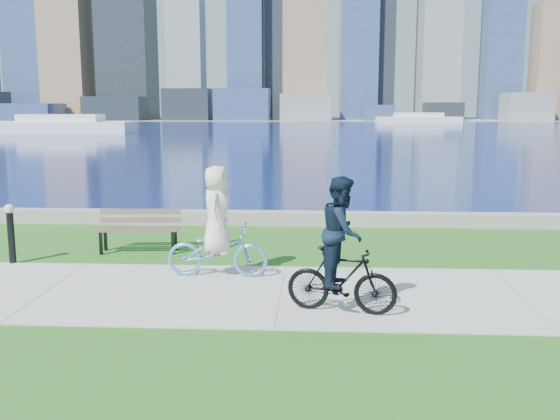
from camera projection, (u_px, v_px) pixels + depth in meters
The scene contains 12 objects.
ground at pixel (281, 294), 10.54m from camera, with size 320.00×320.00×0.00m, color #1F5817.
concrete_path at pixel (281, 293), 10.54m from camera, with size 80.00×3.50×0.02m, color #A2A29D.
seawall at pixel (293, 218), 16.61m from camera, with size 90.00×0.50×0.35m, color gray.
bay_water at pixel (311, 130), 81.43m from camera, with size 320.00×131.00×0.01m, color navy.
far_shore at pixel (313, 120), 138.53m from camera, with size 320.00×30.00×0.12m, color gray.
city_skyline at pixel (300, 7), 134.69m from camera, with size 179.25×23.63×76.00m.
ferry_near at pixel (61, 126), 70.47m from camera, with size 15.91×4.55×2.16m.
ferry_far at pixel (418, 119), 106.56m from camera, with size 14.30×4.08×1.94m.
park_bench at pixel (139, 226), 13.54m from camera, with size 1.79×0.75×0.91m.
bollard_lamp at pixel (11, 230), 12.45m from camera, with size 0.20×0.20×1.21m.
cyclist_woman at pixel (217, 236), 11.45m from camera, with size 0.68×1.87×2.06m.
cyclist_man at pixel (342, 256), 9.40m from camera, with size 0.85×1.76×2.09m.
Camera 1 is at (0.56, -10.14, 3.15)m, focal length 40.00 mm.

